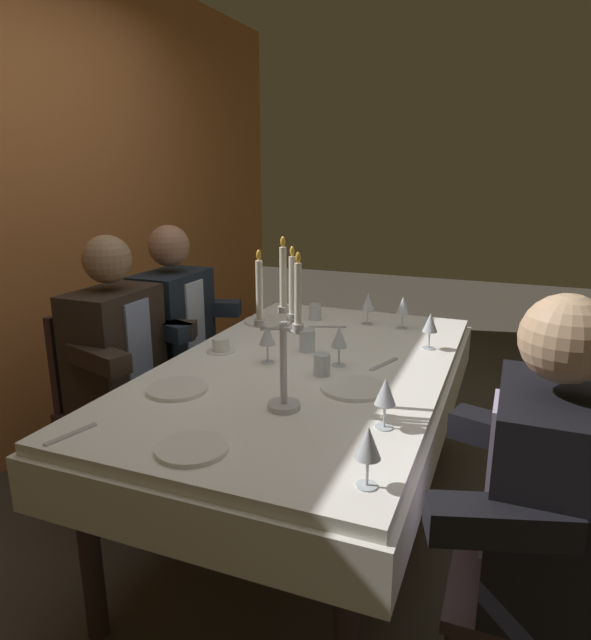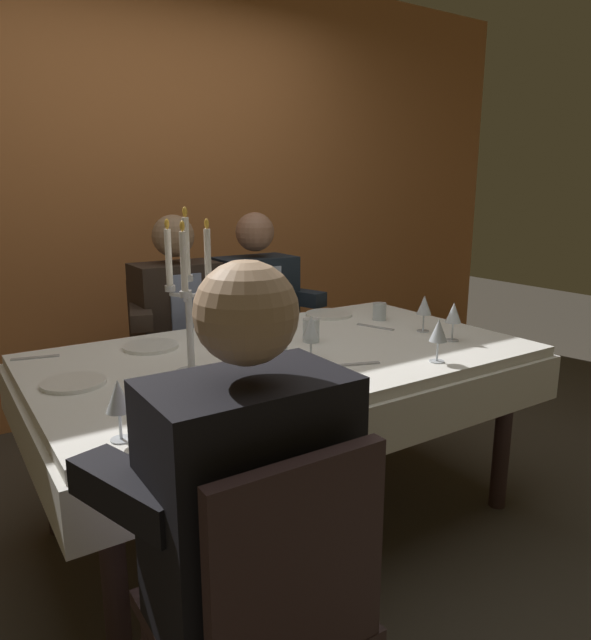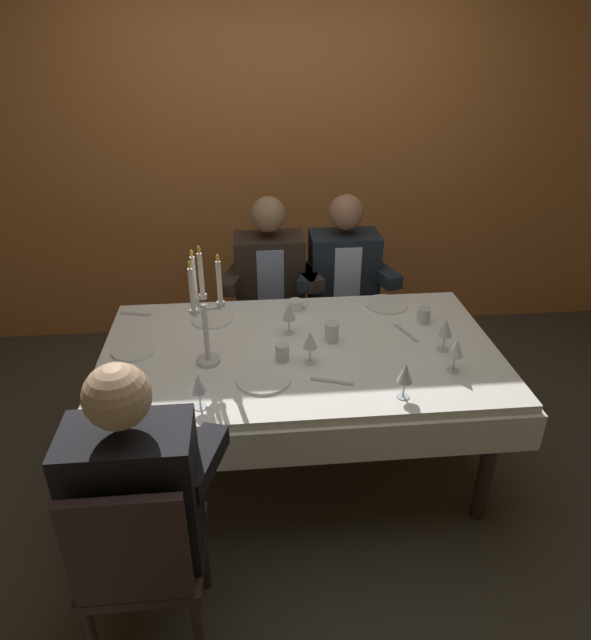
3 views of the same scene
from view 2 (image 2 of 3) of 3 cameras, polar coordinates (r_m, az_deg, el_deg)
The scene contains 25 objects.
ground_plane at distance 2.58m, azimuth -0.93°, elevation -19.04°, with size 12.00×12.00×0.00m, color #403A31.
back_wall at distance 3.70m, azimuth -15.28°, elevation 12.32°, with size 6.00×0.12×2.70m, color #CB783F.
dining_table at distance 2.31m, azimuth -0.99°, elevation -5.90°, with size 1.94×1.14×0.74m.
candelabra at distance 1.95m, azimuth -10.57°, elevation 1.63°, with size 0.15×0.17×0.57m.
dinner_plate_0 at distance 2.89m, azimuth 3.34°, elevation 0.58°, with size 0.23×0.23×0.01m, color white.
dinner_plate_1 at distance 1.97m, azimuth -1.67°, elevation -5.45°, with size 0.24×0.24×0.01m, color white.
dinner_plate_2 at distance 2.38m, azimuth -14.20°, elevation -2.55°, with size 0.22×0.22×0.01m, color white.
dinner_plate_3 at distance 2.03m, azimuth -21.20°, elevation -5.82°, with size 0.21×0.21×0.01m, color white.
wine_glass_0 at distance 1.53m, azimuth -17.21°, elevation -7.43°, with size 0.07×0.07×0.16m.
wine_glass_1 at distance 2.35m, azimuth -3.86°, elevation 0.39°, with size 0.07×0.07×0.16m.
wine_glass_2 at distance 2.17m, azimuth 14.03°, elevation -1.15°, with size 0.07×0.07×0.16m.
wine_glass_3 at distance 2.61m, azimuth 12.68°, elevation 1.33°, with size 0.07×0.07×0.16m.
wine_glass_4 at distance 2.16m, azimuth 1.55°, elevation -0.81°, with size 0.07×0.07×0.16m.
wine_glass_5 at distance 1.67m, azimuth -6.33°, elevation -5.09°, with size 0.07×0.07×0.16m.
wine_glass_6 at distance 2.48m, azimuth 15.44°, elevation 0.57°, with size 0.07×0.07×0.16m.
water_tumbler_0 at distance 2.39m, azimuth 1.56°, elevation -1.03°, with size 0.07×0.07×0.10m, color silver.
water_tumbler_1 at distance 2.13m, azimuth -1.67°, elevation -2.98°, with size 0.06×0.06×0.09m, color silver.
water_tumbler_2 at distance 2.81m, azimuth 8.35°, elevation 0.85°, with size 0.06×0.06×0.08m, color silver.
coffee_cup_0 at distance 2.61m, azimuth -5.42°, elevation -0.36°, with size 0.13×0.12×0.06m.
knife_0 at distance 2.11m, azimuth 5.92°, elevation -4.40°, with size 0.19×0.02×0.01m, color #B7B7BC.
knife_1 at distance 2.67m, azimuth 7.93°, elevation -0.69°, with size 0.19×0.02×0.01m, color #B7B7BC.
spoon_2 at distance 2.39m, azimuth -24.46°, elevation -3.43°, with size 0.17×0.02×0.01m, color #B7B7BC.
seated_diner_0 at distance 1.27m, azimuth -4.43°, elevation -17.28°, with size 0.63×0.48×1.24m.
seated_diner_1 at distance 3.00m, azimuth -11.74°, elevation 0.57°, with size 0.63×0.48×1.24m.
seated_diner_2 at distance 3.20m, azimuth -4.01°, elevation 1.58°, with size 0.63×0.48×1.24m.
Camera 2 is at (-1.17, -1.85, 1.38)m, focal length 32.17 mm.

